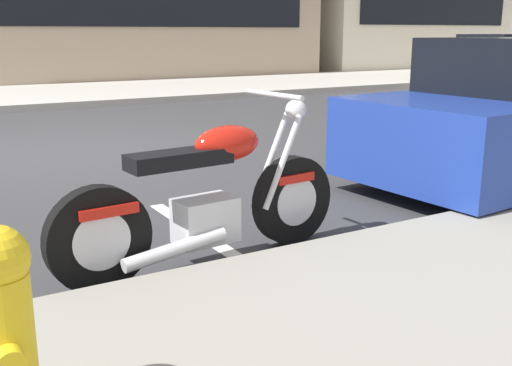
# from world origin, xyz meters

# --- Properties ---
(ground_plane) EXTENTS (260.00, 260.00, 0.00)m
(ground_plane) POSITION_xyz_m (0.00, 0.00, 0.00)
(ground_plane) COLOR #333335
(sidewalk_far_curb) EXTENTS (120.00, 5.00, 0.14)m
(sidewalk_far_curb) POSITION_xyz_m (12.00, 7.10, 0.07)
(sidewalk_far_curb) COLOR #ADA89E
(sidewalk_far_curb) RESTS_ON ground
(parking_stall_stripe) EXTENTS (0.12, 2.20, 0.01)m
(parking_stall_stripe) POSITION_xyz_m (0.00, -4.00, 0.00)
(parking_stall_stripe) COLOR silver
(parking_stall_stripe) RESTS_ON ground
(parked_motorcycle) EXTENTS (2.13, 0.62, 1.12)m
(parked_motorcycle) POSITION_xyz_m (-0.21, -4.41, 0.43)
(parked_motorcycle) COLOR black
(parked_motorcycle) RESTS_ON ground
(car_opposite_curb) EXTENTS (4.67, 1.89, 1.46)m
(car_opposite_curb) POSITION_xyz_m (13.25, 3.76, 0.68)
(car_opposite_curb) COLOR beige
(car_opposite_curb) RESTS_ON ground
(fire_hydrant) EXTENTS (0.24, 0.36, 0.75)m
(fire_hydrant) POSITION_xyz_m (-1.67, -5.75, 0.54)
(fire_hydrant) COLOR gold
(fire_hydrant) RESTS_ON sidewalk_near_curb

